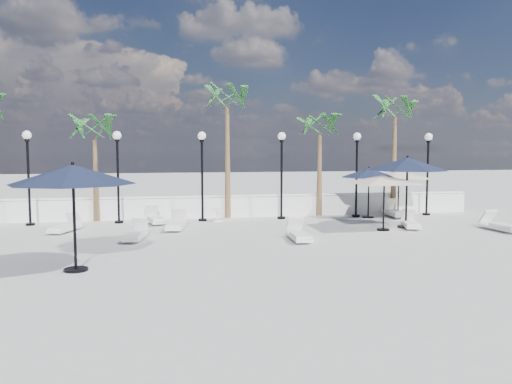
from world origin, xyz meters
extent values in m
plane|color=#B0B0AA|center=(0.00, 0.00, 0.00)|extent=(100.00, 100.00, 0.00)
cube|color=white|center=(0.00, 7.50, 0.45)|extent=(26.00, 0.30, 0.90)
cube|color=white|center=(0.00, 7.50, 0.97)|extent=(26.00, 0.12, 0.08)
cylinder|color=black|center=(-7.00, 6.50, 0.05)|extent=(0.36, 0.36, 0.10)
cylinder|color=black|center=(-7.00, 6.50, 1.75)|extent=(0.10, 0.10, 3.50)
cylinder|color=black|center=(-7.00, 6.50, 3.45)|extent=(0.18, 0.18, 0.10)
sphere|color=white|center=(-7.00, 6.50, 3.66)|extent=(0.36, 0.36, 0.36)
cylinder|color=black|center=(-3.50, 6.50, 0.05)|extent=(0.36, 0.36, 0.10)
cylinder|color=black|center=(-3.50, 6.50, 1.75)|extent=(0.10, 0.10, 3.50)
cylinder|color=black|center=(-3.50, 6.50, 3.45)|extent=(0.18, 0.18, 0.10)
sphere|color=white|center=(-3.50, 6.50, 3.66)|extent=(0.36, 0.36, 0.36)
cylinder|color=black|center=(0.00, 6.50, 0.05)|extent=(0.36, 0.36, 0.10)
cylinder|color=black|center=(0.00, 6.50, 1.75)|extent=(0.10, 0.10, 3.50)
cylinder|color=black|center=(0.00, 6.50, 3.45)|extent=(0.18, 0.18, 0.10)
sphere|color=white|center=(0.00, 6.50, 3.66)|extent=(0.36, 0.36, 0.36)
cylinder|color=black|center=(3.50, 6.50, 0.05)|extent=(0.36, 0.36, 0.10)
cylinder|color=black|center=(3.50, 6.50, 1.75)|extent=(0.10, 0.10, 3.50)
cylinder|color=black|center=(3.50, 6.50, 3.45)|extent=(0.18, 0.18, 0.10)
sphere|color=white|center=(3.50, 6.50, 3.66)|extent=(0.36, 0.36, 0.36)
cylinder|color=black|center=(7.00, 6.50, 0.05)|extent=(0.36, 0.36, 0.10)
cylinder|color=black|center=(7.00, 6.50, 1.75)|extent=(0.10, 0.10, 3.50)
cylinder|color=black|center=(7.00, 6.50, 3.45)|extent=(0.18, 0.18, 0.10)
sphere|color=white|center=(7.00, 6.50, 3.66)|extent=(0.36, 0.36, 0.36)
cylinder|color=black|center=(10.50, 6.50, 0.05)|extent=(0.36, 0.36, 0.10)
cylinder|color=black|center=(10.50, 6.50, 1.75)|extent=(0.10, 0.10, 3.50)
cylinder|color=black|center=(10.50, 6.50, 3.45)|extent=(0.18, 0.18, 0.10)
sphere|color=white|center=(10.50, 6.50, 3.66)|extent=(0.36, 0.36, 0.36)
cone|color=brown|center=(-4.50, 7.30, 1.80)|extent=(0.28, 0.28, 3.60)
cone|color=brown|center=(1.20, 7.30, 2.50)|extent=(0.28, 0.28, 5.00)
cone|color=brown|center=(5.50, 7.30, 1.90)|extent=(0.28, 0.28, 3.80)
cone|color=brown|center=(9.20, 7.30, 2.30)|extent=(0.28, 0.28, 4.60)
cube|color=white|center=(-5.28, 4.46, 0.13)|extent=(1.03, 1.72, 0.09)
cube|color=white|center=(-5.35, 4.25, 0.23)|extent=(0.83, 1.21, 0.09)
cube|color=white|center=(-5.07, 5.09, 0.46)|extent=(0.61, 0.53, 0.51)
cube|color=white|center=(-1.17, 4.33, 0.15)|extent=(0.89, 1.90, 0.10)
cube|color=white|center=(-1.21, 4.09, 0.26)|extent=(0.76, 1.31, 0.10)
cube|color=white|center=(-1.05, 5.06, 0.51)|extent=(0.63, 0.52, 0.57)
cube|color=white|center=(-2.00, 6.07, 0.14)|extent=(1.00, 1.86, 0.10)
cube|color=white|center=(-1.95, 5.84, 0.25)|extent=(0.82, 1.29, 0.10)
cube|color=white|center=(-2.18, 6.77, 0.50)|extent=(0.64, 0.54, 0.55)
cube|color=white|center=(-2.58, 2.33, 0.13)|extent=(0.85, 1.74, 0.09)
cube|color=white|center=(-2.62, 2.11, 0.23)|extent=(0.71, 1.20, 0.09)
cube|color=white|center=(-2.46, 3.00, 0.47)|extent=(0.58, 0.48, 0.52)
cube|color=white|center=(2.88, 1.23, 0.14)|extent=(0.65, 1.74, 0.09)
cube|color=white|center=(2.87, 0.99, 0.24)|extent=(0.59, 1.18, 0.09)
cube|color=white|center=(2.91, 1.92, 0.48)|extent=(0.56, 0.43, 0.54)
cube|color=white|center=(7.90, 3.03, 0.13)|extent=(1.03, 1.72, 0.09)
cube|color=white|center=(7.83, 2.82, 0.23)|extent=(0.83, 1.20, 0.09)
cube|color=white|center=(8.10, 3.66, 0.46)|extent=(0.61, 0.53, 0.51)
cube|color=white|center=(8.73, 6.20, 0.15)|extent=(0.76, 1.87, 0.10)
cube|color=white|center=(8.71, 5.95, 0.26)|extent=(0.67, 1.28, 0.10)
cube|color=white|center=(8.79, 6.94, 0.51)|extent=(0.61, 0.48, 0.57)
cube|color=white|center=(10.90, 1.73, 0.14)|extent=(0.73, 1.78, 0.09)
cube|color=white|center=(10.92, 1.50, 0.24)|extent=(0.64, 1.21, 0.09)
cube|color=white|center=(10.84, 2.43, 0.49)|extent=(0.58, 0.46, 0.54)
cylinder|color=white|center=(-2.41, 3.64, 0.01)|extent=(0.35, 0.35, 0.03)
cylinder|color=white|center=(-2.41, 3.64, 0.21)|extent=(0.05, 0.05, 0.42)
cylinder|color=white|center=(-2.41, 3.64, 0.43)|extent=(0.45, 0.45, 0.03)
cylinder|color=white|center=(0.62, 6.20, 0.02)|extent=(0.43, 0.43, 0.03)
cylinder|color=white|center=(0.62, 6.20, 0.26)|extent=(0.06, 0.06, 0.51)
cylinder|color=white|center=(0.62, 6.20, 0.52)|extent=(0.56, 0.56, 0.03)
cylinder|color=black|center=(-3.85, -1.77, 0.03)|extent=(0.61, 0.61, 0.07)
cylinder|color=black|center=(-3.85, -1.77, 1.33)|extent=(0.08, 0.08, 2.67)
cone|color=black|center=(-3.85, -1.77, 2.47)|extent=(3.16, 3.16, 0.49)
sphere|color=black|center=(-3.85, -1.77, 2.75)|extent=(0.09, 0.09, 0.09)
cylinder|color=black|center=(7.45, 6.15, 0.03)|extent=(0.52, 0.52, 0.06)
cylinder|color=black|center=(7.45, 6.15, 1.10)|extent=(0.06, 0.06, 2.21)
cone|color=black|center=(7.45, 6.15, 2.04)|extent=(2.58, 2.58, 0.41)
sphere|color=black|center=(7.45, 6.15, 2.27)|extent=(0.07, 0.07, 0.07)
cylinder|color=black|center=(7.79, 3.22, 0.03)|extent=(0.64, 0.64, 0.07)
cylinder|color=black|center=(7.79, 3.22, 1.36)|extent=(0.08, 0.08, 2.73)
cone|color=black|center=(7.79, 3.22, 2.52)|extent=(3.18, 3.18, 0.51)
sphere|color=black|center=(7.79, 3.22, 2.81)|extent=(0.09, 0.09, 0.09)
cylinder|color=black|center=(8.92, 6.20, 0.03)|extent=(0.47, 0.47, 0.05)
cylinder|color=black|center=(8.92, 6.20, 1.03)|extent=(0.06, 0.06, 2.06)
pyramid|color=beige|center=(8.92, 6.20, 2.09)|extent=(4.57, 4.57, 0.31)
cylinder|color=black|center=(6.62, 2.74, 0.03)|extent=(0.49, 0.49, 0.06)
cylinder|color=black|center=(6.62, 2.74, 1.05)|extent=(0.07, 0.07, 2.10)
pyramid|color=beige|center=(6.62, 2.74, 2.12)|extent=(4.56, 4.56, 0.33)
camera|label=1|loc=(-1.56, -14.94, 3.12)|focal=35.00mm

